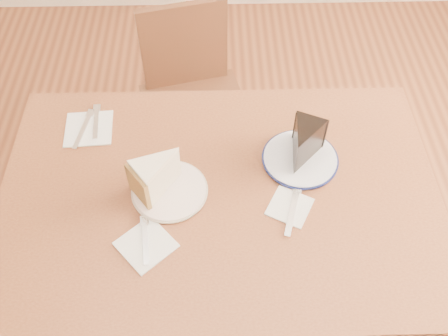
% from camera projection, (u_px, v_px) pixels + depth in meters
% --- Properties ---
extents(ground, '(4.00, 4.00, 0.00)m').
position_uv_depth(ground, '(221.00, 303.00, 1.94)').
color(ground, '#4A2413').
rests_on(ground, ground).
extents(table, '(1.20, 0.80, 0.75)m').
position_uv_depth(table, '(220.00, 212.00, 1.43)').
color(table, '#4F2715').
rests_on(table, ground).
extents(chair_far, '(0.48, 0.48, 0.81)m').
position_uv_depth(chair_far, '(193.00, 101.00, 2.00)').
color(chair_far, '#391D11').
rests_on(chair_far, ground).
extents(plate_cream, '(0.20, 0.20, 0.01)m').
position_uv_depth(plate_cream, '(170.00, 191.00, 1.35)').
color(plate_cream, white).
rests_on(plate_cream, table).
extents(plate_navy, '(0.21, 0.21, 0.01)m').
position_uv_depth(plate_navy, '(300.00, 159.00, 1.42)').
color(plate_navy, white).
rests_on(plate_navy, table).
extents(carrot_cake, '(0.16, 0.15, 0.10)m').
position_uv_depth(carrot_cake, '(160.00, 174.00, 1.32)').
color(carrot_cake, beige).
rests_on(carrot_cake, plate_cream).
extents(chocolate_cake, '(0.13, 0.15, 0.10)m').
position_uv_depth(chocolate_cake, '(303.00, 146.00, 1.37)').
color(chocolate_cake, black).
rests_on(chocolate_cake, plate_navy).
extents(napkin_cream, '(0.17, 0.17, 0.00)m').
position_uv_depth(napkin_cream, '(146.00, 245.00, 1.25)').
color(napkin_cream, white).
rests_on(napkin_cream, table).
extents(napkin_navy, '(0.14, 0.14, 0.00)m').
position_uv_depth(napkin_navy, '(290.00, 207.00, 1.32)').
color(napkin_navy, white).
rests_on(napkin_navy, table).
extents(napkin_spare, '(0.15, 0.15, 0.00)m').
position_uv_depth(napkin_spare, '(89.00, 129.00, 1.50)').
color(napkin_spare, white).
rests_on(napkin_spare, table).
extents(fork_cream, '(0.03, 0.14, 0.00)m').
position_uv_depth(fork_cream, '(145.00, 240.00, 1.26)').
color(fork_cream, silver).
rests_on(fork_cream, napkin_cream).
extents(knife_navy, '(0.06, 0.17, 0.00)m').
position_uv_depth(knife_navy, '(293.00, 209.00, 1.31)').
color(knife_navy, silver).
rests_on(knife_navy, napkin_navy).
extents(fork_spare, '(0.03, 0.14, 0.00)m').
position_uv_depth(fork_spare, '(96.00, 122.00, 1.51)').
color(fork_spare, silver).
rests_on(fork_spare, napkin_spare).
extents(knife_spare, '(0.04, 0.16, 0.00)m').
position_uv_depth(knife_spare, '(83.00, 129.00, 1.49)').
color(knife_spare, silver).
rests_on(knife_spare, napkin_spare).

